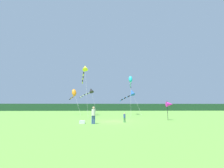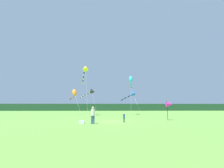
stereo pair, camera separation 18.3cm
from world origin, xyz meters
name	(u,v)px [view 1 (the left image)]	position (x,y,z in m)	size (l,w,h in m)	color
ground_plane	(114,121)	(0.00, 0.00, 0.00)	(120.00, 120.00, 0.00)	#5B9338
distant_treeline	(108,107)	(0.00, 45.00, 1.43)	(108.00, 3.60, 2.87)	#1E4228
person_adult	(93,114)	(-2.31, -2.60, 0.99)	(0.39, 0.39, 1.78)	#334C8C
person_child	(124,117)	(1.11, -1.26, 0.60)	(0.24, 0.24, 1.07)	#3F724C
cooler_box	(82,122)	(-3.49, -2.31, 0.16)	(0.58, 0.35, 0.33)	silver
banner_flag_pole	(170,104)	(7.51, 1.21, 2.06)	(0.90, 0.70, 2.54)	black
kite_yellow	(85,70)	(-5.32, 11.08, 9.18)	(2.83, 10.49, 10.10)	#B2B2B2
kite_black	(90,91)	(-4.63, 16.08, 5.34)	(4.86, 6.08, 6.19)	#B2B2B2
kite_cyan	(130,80)	(4.50, 14.10, 7.64)	(1.54, 7.85, 8.63)	#B2B2B2
kite_orange	(74,93)	(-8.20, 15.23, 4.76)	(3.96, 6.33, 5.81)	#B2B2B2
kite_blue	(131,93)	(4.54, 13.93, 4.67)	(3.67, 7.36, 5.63)	#B2B2B2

